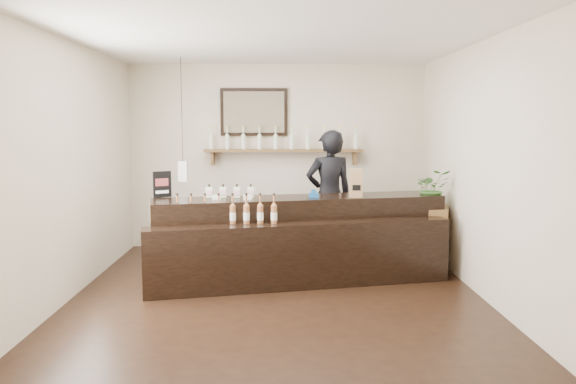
# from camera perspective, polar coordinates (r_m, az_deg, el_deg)

# --- Properties ---
(ground) EXTENTS (5.00, 5.00, 0.00)m
(ground) POSITION_cam_1_polar(r_m,az_deg,el_deg) (6.43, -1.11, -10.20)
(ground) COLOR black
(ground) RESTS_ON ground
(room_shell) EXTENTS (5.00, 5.00, 5.00)m
(room_shell) POSITION_cam_1_polar(r_m,az_deg,el_deg) (6.16, -1.15, 5.14)
(room_shell) COLOR beige
(room_shell) RESTS_ON ground
(back_wall_decor) EXTENTS (2.66, 0.96, 1.69)m
(back_wall_decor) POSITION_cam_1_polar(r_m,az_deg,el_deg) (8.53, -2.20, 5.98)
(back_wall_decor) COLOR brown
(back_wall_decor) RESTS_ON ground
(counter) EXTENTS (3.64, 1.66, 1.17)m
(counter) POSITION_cam_1_polar(r_m,az_deg,el_deg) (6.87, 1.18, -5.05)
(counter) COLOR black
(counter) RESTS_ON ground
(promo_sign) EXTENTS (0.20, 0.14, 0.32)m
(promo_sign) POSITION_cam_1_polar(r_m,az_deg,el_deg) (7.03, -12.66, 0.76)
(promo_sign) COLOR black
(promo_sign) RESTS_ON counter
(paper_bag) EXTENTS (0.17, 0.13, 0.35)m
(paper_bag) POSITION_cam_1_polar(r_m,az_deg,el_deg) (6.92, 6.91, 0.90)
(paper_bag) COLOR #9C774B
(paper_bag) RESTS_ON counter
(tape_dispenser) EXTENTS (0.12, 0.05, 0.10)m
(tape_dispenser) POSITION_cam_1_polar(r_m,az_deg,el_deg) (6.87, 2.62, -0.24)
(tape_dispenser) COLOR #16579F
(tape_dispenser) RESTS_ON counter
(side_cabinet) EXTENTS (0.57, 0.67, 0.83)m
(side_cabinet) POSITION_cam_1_polar(r_m,az_deg,el_deg) (7.54, 14.32, -4.61)
(side_cabinet) COLOR brown
(side_cabinet) RESTS_ON ground
(potted_plant) EXTENTS (0.45, 0.39, 0.48)m
(potted_plant) POSITION_cam_1_polar(r_m,az_deg,el_deg) (7.44, 14.47, 0.37)
(potted_plant) COLOR #3B6C2B
(potted_plant) RESTS_ON side_cabinet
(shopkeeper) EXTENTS (0.84, 0.65, 2.05)m
(shopkeeper) POSITION_cam_1_polar(r_m,az_deg,el_deg) (7.78, 4.19, 0.47)
(shopkeeper) COLOR black
(shopkeeper) RESTS_ON ground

